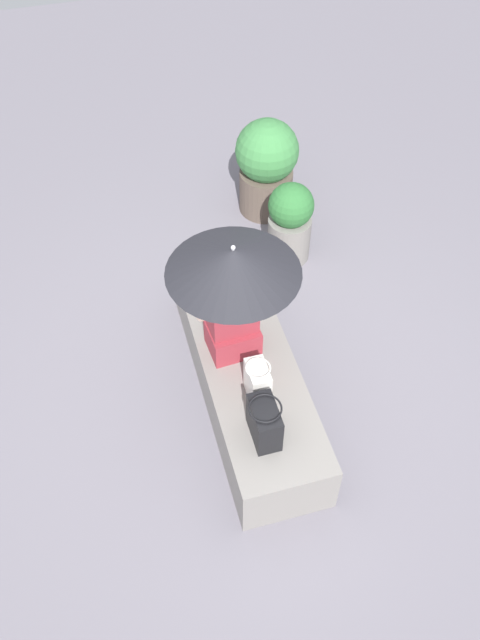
{
  "coord_description": "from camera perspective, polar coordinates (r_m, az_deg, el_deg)",
  "views": [
    {
      "loc": [
        2.76,
        -0.82,
        4.18
      ],
      "look_at": [
        -0.05,
        -0.04,
        0.8
      ],
      "focal_mm": 37.69,
      "sensor_mm": 36.0,
      "label": 1
    }
  ],
  "objects": [
    {
      "name": "planter_near",
      "position": [
        5.81,
        4.26,
        8.31
      ],
      "size": [
        0.39,
        0.39,
        0.76
      ],
      "color": "gray",
      "rests_on": "ground"
    },
    {
      "name": "shoulder_bag_spare",
      "position": [
        4.4,
        1.5,
        -5.28
      ],
      "size": [
        0.22,
        0.17,
        0.31
      ],
      "color": "silver",
      "rests_on": "stone_bench"
    },
    {
      "name": "planter_far",
      "position": [
        6.25,
        2.27,
        13.01
      ],
      "size": [
        0.57,
        0.57,
        0.93
      ],
      "color": "brown",
      "rests_on": "ground"
    },
    {
      "name": "person_seated",
      "position": [
        4.47,
        -0.63,
        0.74
      ],
      "size": [
        0.3,
        0.48,
        0.9
      ],
      "color": "#992D38",
      "rests_on": "stone_bench"
    },
    {
      "name": "stone_bench",
      "position": [
        4.89,
        0.58,
        -4.78
      ],
      "size": [
        2.06,
        0.64,
        0.45
      ],
      "primitive_type": "cube",
      "color": "gray",
      "rests_on": "ground"
    },
    {
      "name": "parasol",
      "position": [
        4.13,
        -0.57,
        5.02
      ],
      "size": [
        0.87,
        0.87,
        0.99
      ],
      "color": "#B7B7BC",
      "rests_on": "stone_bench"
    },
    {
      "name": "ground_plane",
      "position": [
        5.08,
        0.56,
        -6.26
      ],
      "size": [
        14.0,
        14.0,
        0.0
      ],
      "primitive_type": "plane",
      "color": "slate"
    },
    {
      "name": "tote_bag_canvas",
      "position": [
        4.23,
        2.09,
        -8.65
      ],
      "size": [
        0.28,
        0.21,
        0.31
      ],
      "color": "black",
      "rests_on": "stone_bench"
    },
    {
      "name": "handbag_black",
      "position": [
        5.09,
        -0.76,
        4.15
      ],
      "size": [
        0.32,
        0.23,
        0.26
      ],
      "color": "silver",
      "rests_on": "stone_bench"
    }
  ]
}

